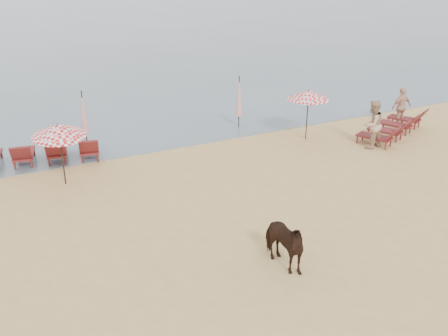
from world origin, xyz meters
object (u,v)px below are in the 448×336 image
object	(u,v)px
lounger_cluster_right	(395,126)
beachgoer_right_b	(401,107)
lounger_cluster_left	(40,152)
umbrella_closed_left	(84,113)
umbrella_open_right	(309,95)
beachgoer_right_a	(372,125)
umbrella_open_left_b	(59,130)
cow	(282,243)
umbrella_closed_right	(239,96)

from	to	relation	value
lounger_cluster_right	beachgoer_right_b	xyz separation A→B (m)	(1.25, 0.98, 0.45)
lounger_cluster_left	lounger_cluster_right	size ratio (longest dim) A/B	1.07
lounger_cluster_right	umbrella_closed_left	world-z (taller)	umbrella_closed_left
umbrella_open_right	beachgoer_right_a	world-z (taller)	umbrella_open_right
lounger_cluster_right	beachgoer_right_b	distance (m)	1.65
umbrella_open_left_b	umbrella_closed_left	distance (m)	3.68
lounger_cluster_right	umbrella_open_left_b	size ratio (longest dim) A/B	1.89
umbrella_open_left_b	cow	bearing A→B (deg)	-80.67
lounger_cluster_left	umbrella_closed_right	bearing A→B (deg)	14.16
beachgoer_right_a	beachgoer_right_b	distance (m)	3.58
umbrella_closed_left	cow	world-z (taller)	umbrella_closed_left
umbrella_closed_left	cow	distance (m)	11.04
lounger_cluster_left	cow	bearing A→B (deg)	-55.00
beachgoer_right_b	lounger_cluster_right	bearing A→B (deg)	41.40
beachgoer_right_a	umbrella_open_left_b	bearing A→B (deg)	-21.74
beachgoer_right_a	lounger_cluster_right	bearing A→B (deg)	-173.99
umbrella_open_right	umbrella_closed_left	world-z (taller)	umbrella_closed_left
lounger_cluster_right	cow	size ratio (longest dim) A/B	2.59
umbrella_open_right	beachgoer_right_b	size ratio (longest dim) A/B	1.21
umbrella_open_left_b	cow	xyz separation A→B (m)	(3.80, -7.44, -1.23)
umbrella_open_right	umbrella_closed_right	world-z (taller)	umbrella_closed_right
umbrella_closed_left	lounger_cluster_left	bearing A→B (deg)	-150.30
umbrella_closed_right	beachgoer_right_b	bearing A→B (deg)	-24.19
lounger_cluster_right	cow	distance (m)	11.49
cow	beachgoer_right_a	distance (m)	9.52
lounger_cluster_left	umbrella_open_left_b	bearing A→B (deg)	-67.13
lounger_cluster_left	beachgoer_right_a	xyz separation A→B (m)	(12.04, -4.18, 0.51)
umbrella_closed_left	beachgoer_right_b	world-z (taller)	umbrella_closed_left
lounger_cluster_left	umbrella_open_left_b	distance (m)	2.70
lounger_cluster_left	umbrella_open_right	size ratio (longest dim) A/B	2.10
lounger_cluster_left	beachgoer_right_a	world-z (taller)	beachgoer_right_a
lounger_cluster_right	umbrella_open_left_b	world-z (taller)	umbrella_open_left_b
umbrella_closed_right	beachgoer_right_b	world-z (taller)	umbrella_closed_right
beachgoer_right_b	umbrella_closed_left	bearing A→B (deg)	-12.27
lounger_cluster_right	lounger_cluster_left	bearing A→B (deg)	141.97
umbrella_open_left_b	umbrella_closed_right	size ratio (longest dim) A/B	0.94
umbrella_open_left_b	beachgoer_right_b	bearing A→B (deg)	-19.03
lounger_cluster_left	umbrella_open_right	xyz separation A→B (m)	(10.36, -2.15, 1.45)
beachgoer_right_a	umbrella_closed_right	bearing A→B (deg)	-65.13
umbrella_closed_right	cow	xyz separation A→B (m)	(-4.29, -10.11, -0.77)
lounger_cluster_right	umbrella_open_left_b	distance (m)	13.67
umbrella_open_right	beachgoer_right_b	xyz separation A→B (m)	(4.87, -0.41, -1.03)
umbrella_closed_left	cow	size ratio (longest dim) A/B	1.42
umbrella_open_right	umbrella_closed_right	size ratio (longest dim) A/B	0.90
lounger_cluster_right	beachgoer_right_a	world-z (taller)	beachgoer_right_a
beachgoer_right_b	beachgoer_right_a	bearing A→B (deg)	30.07
umbrella_open_right	umbrella_closed_right	bearing A→B (deg)	99.85
umbrella_open_right	beachgoer_right_a	xyz separation A→B (m)	(1.68, -2.03, -0.93)
lounger_cluster_right	beachgoer_right_a	bearing A→B (deg)	174.35
lounger_cluster_right	umbrella_open_right	xyz separation A→B (m)	(-3.62, 1.39, 1.48)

